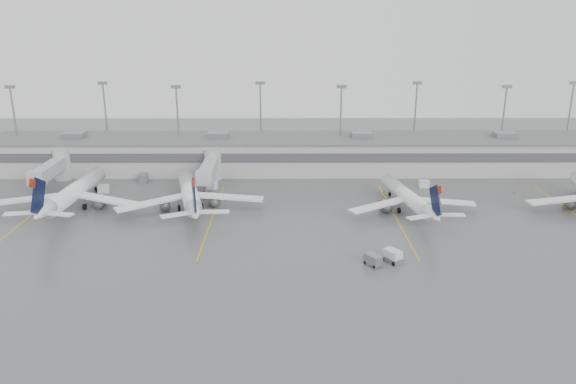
{
  "coord_description": "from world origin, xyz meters",
  "views": [
    {
      "loc": [
        -3.49,
        -76.52,
        37.07
      ],
      "look_at": [
        -3.09,
        24.0,
        5.0
      ],
      "focal_mm": 35.0,
      "sensor_mm": 36.0,
      "label": 1
    }
  ],
  "objects_px": {
    "jet_far_left": "(73,192)",
    "jet_mid_right": "(409,197)",
    "baggage_tug": "(392,257)",
    "jet_mid_left": "(190,193)"
  },
  "relations": [
    {
      "from": "jet_mid_right",
      "to": "baggage_tug",
      "type": "height_order",
      "value": "jet_mid_right"
    },
    {
      "from": "jet_far_left",
      "to": "jet_mid_right",
      "type": "xyz_separation_m",
      "value": [
        66.02,
        -2.03,
        -0.43
      ]
    },
    {
      "from": "jet_far_left",
      "to": "jet_mid_right",
      "type": "bearing_deg",
      "value": 1.36
    },
    {
      "from": "jet_far_left",
      "to": "jet_mid_left",
      "type": "xyz_separation_m",
      "value": [
        23.11,
        -0.35,
        -0.06
      ]
    },
    {
      "from": "jet_mid_right",
      "to": "baggage_tug",
      "type": "xyz_separation_m",
      "value": [
        -7.29,
        -23.44,
        -2.11
      ]
    },
    {
      "from": "jet_far_left",
      "to": "baggage_tug",
      "type": "xyz_separation_m",
      "value": [
        58.73,
        -25.46,
        -2.53
      ]
    },
    {
      "from": "jet_far_left",
      "to": "jet_mid_left",
      "type": "relative_size",
      "value": 1.03
    },
    {
      "from": "jet_far_left",
      "to": "jet_mid_right",
      "type": "relative_size",
      "value": 1.16
    },
    {
      "from": "jet_mid_left",
      "to": "jet_far_left",
      "type": "bearing_deg",
      "value": 165.76
    },
    {
      "from": "jet_mid_left",
      "to": "jet_mid_right",
      "type": "xyz_separation_m",
      "value": [
        42.9,
        -1.68,
        -0.37
      ]
    }
  ]
}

